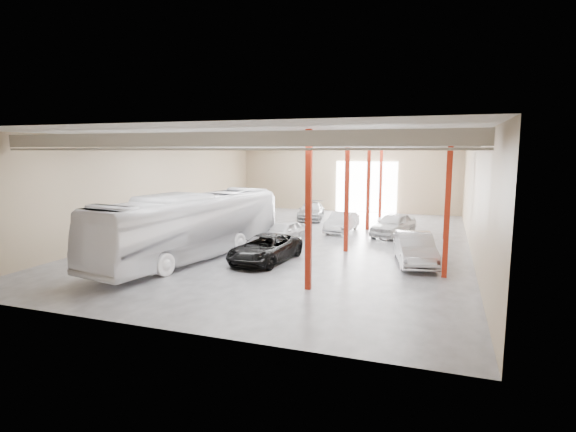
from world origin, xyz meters
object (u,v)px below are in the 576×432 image
Objects in this scene: coach_bus at (191,226)px; black_sedan at (265,248)px; car_right_near at (415,249)px; car_right_far at (394,224)px; car_row_b at (342,222)px; car_row_c at (311,211)px; car_row_a at (284,232)px.

coach_bus is 4.45m from black_sedan.
car_right_near is at bearing 22.28° from black_sedan.
car_right_near reaches higher than car_right_far.
car_row_b is 6.52m from car_row_c.
black_sedan is at bearing -103.06° from car_right_far.
car_row_a is 8.24m from car_right_far.
car_right_near is (5.83, -8.22, 0.10)m from car_row_b.
coach_bus is 16.42m from car_row_c.
car_row_b is 0.94× the size of car_right_far.
car_row_a is 9.14m from car_right_near.
car_right_far is (3.86, -0.35, 0.08)m from car_row_b.
car_right_near is 8.11m from car_right_far.
car_row_a is 0.88× the size of car_right_far.
car_right_near reaches higher than car_row_c.
car_right_far is at bearing 56.82° from coach_bus.
car_right_far is (5.86, 10.05, 0.08)m from black_sedan.
car_row_a is (-0.80, 5.20, -0.02)m from black_sedan.
car_row_c is 1.00× the size of car_right_near.
car_right_far is (6.66, 4.85, 0.10)m from car_row_a.
car_right_near is at bearing -10.40° from car_row_a.
car_right_far is at bearing -46.02° from car_row_c.
black_sedan is 1.18× the size of car_row_b.
coach_bus is 2.77× the size of car_right_far.
car_right_near reaches higher than car_row_a.
car_right_far is at bearing 44.98° from car_row_a.
car_row_b is 3.88m from car_right_far.
car_row_b is (6.26, 11.01, -1.12)m from coach_bus.
car_right_near is at bearing 23.33° from coach_bus.
car_row_b is at bearing 70.65° from car_row_a.
car_right_far is at bearing 92.02° from car_right_near.
car_row_c reaches higher than black_sedan.
coach_bus reaches higher than car_row_b.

